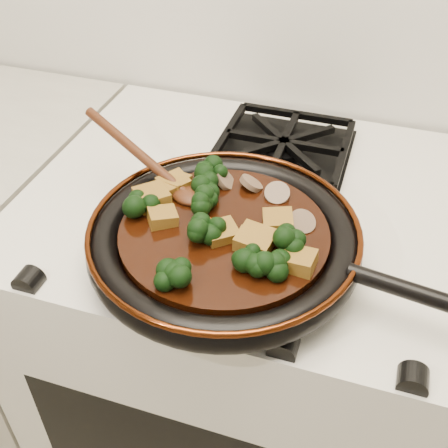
% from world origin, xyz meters
% --- Properties ---
extents(stove, '(0.76, 0.60, 0.90)m').
position_xyz_m(stove, '(0.00, 1.69, 0.45)').
color(stove, silver).
rests_on(stove, ground).
extents(burner_grate_front, '(0.23, 0.23, 0.03)m').
position_xyz_m(burner_grate_front, '(0.00, 1.55, 0.91)').
color(burner_grate_front, black).
rests_on(burner_grate_front, stove).
extents(burner_grate_back, '(0.23, 0.23, 0.03)m').
position_xyz_m(burner_grate_back, '(0.00, 1.83, 0.91)').
color(burner_grate_back, black).
rests_on(burner_grate_back, stove).
extents(skillet, '(0.50, 0.37, 0.05)m').
position_xyz_m(skillet, '(-0.01, 1.53, 0.94)').
color(skillet, black).
rests_on(skillet, burner_grate_front).
extents(braising_sauce, '(0.28, 0.28, 0.02)m').
position_xyz_m(braising_sauce, '(-0.01, 1.53, 0.95)').
color(braising_sauce, black).
rests_on(braising_sauce, skillet).
extents(tofu_cube_0, '(0.05, 0.05, 0.02)m').
position_xyz_m(tofu_cube_0, '(-0.10, 1.52, 0.97)').
color(tofu_cube_0, olive).
rests_on(tofu_cube_0, braising_sauce).
extents(tofu_cube_1, '(0.04, 0.04, 0.03)m').
position_xyz_m(tofu_cube_1, '(0.09, 1.50, 0.97)').
color(tofu_cube_1, olive).
rests_on(tofu_cube_1, braising_sauce).
extents(tofu_cube_2, '(0.06, 0.06, 0.03)m').
position_xyz_m(tofu_cube_2, '(-0.13, 1.56, 0.97)').
color(tofu_cube_2, olive).
rests_on(tofu_cube_2, braising_sauce).
extents(tofu_cube_3, '(0.05, 0.05, 0.03)m').
position_xyz_m(tofu_cube_3, '(0.03, 1.51, 0.97)').
color(tofu_cube_3, olive).
rests_on(tofu_cube_3, braising_sauce).
extents(tofu_cube_4, '(0.05, 0.06, 0.03)m').
position_xyz_m(tofu_cube_4, '(-0.11, 1.60, 0.97)').
color(tofu_cube_4, olive).
rests_on(tofu_cube_4, braising_sauce).
extents(tofu_cube_5, '(0.05, 0.05, 0.02)m').
position_xyz_m(tofu_cube_5, '(0.05, 1.56, 0.97)').
color(tofu_cube_5, olive).
rests_on(tofu_cube_5, braising_sauce).
extents(tofu_cube_6, '(0.04, 0.04, 0.02)m').
position_xyz_m(tofu_cube_6, '(-0.11, 1.60, 0.97)').
color(tofu_cube_6, olive).
rests_on(tofu_cube_6, braising_sauce).
extents(tofu_cube_7, '(0.04, 0.04, 0.02)m').
position_xyz_m(tofu_cube_7, '(0.03, 1.51, 0.97)').
color(tofu_cube_7, olive).
rests_on(tofu_cube_7, braising_sauce).
extents(tofu_cube_8, '(0.06, 0.05, 0.02)m').
position_xyz_m(tofu_cube_8, '(-0.01, 1.52, 0.97)').
color(tofu_cube_8, olive).
rests_on(tofu_cube_8, braising_sauce).
extents(broccoli_floret_0, '(0.09, 0.08, 0.07)m').
position_xyz_m(broccoli_floret_0, '(0.04, 1.47, 0.97)').
color(broccoli_floret_0, black).
rests_on(broccoli_floret_0, braising_sauce).
extents(broccoli_floret_1, '(0.08, 0.08, 0.07)m').
position_xyz_m(broccoli_floret_1, '(-0.05, 1.56, 0.97)').
color(broccoli_floret_1, black).
rests_on(broccoli_floret_1, braising_sauce).
extents(broccoli_floret_2, '(0.09, 0.09, 0.07)m').
position_xyz_m(broccoli_floret_2, '(-0.04, 1.42, 0.97)').
color(broccoli_floret_2, black).
rests_on(broccoli_floret_2, braising_sauce).
extents(broccoli_floret_3, '(0.09, 0.09, 0.07)m').
position_xyz_m(broccoli_floret_3, '(-0.06, 1.64, 0.97)').
color(broccoli_floret_3, black).
rests_on(broccoli_floret_3, braising_sauce).
extents(broccoli_floret_4, '(0.08, 0.08, 0.07)m').
position_xyz_m(broccoli_floret_4, '(-0.03, 1.51, 0.97)').
color(broccoli_floret_4, black).
rests_on(broccoli_floret_4, braising_sauce).
extents(broccoli_floret_5, '(0.08, 0.09, 0.08)m').
position_xyz_m(broccoli_floret_5, '(0.08, 1.52, 0.97)').
color(broccoli_floret_5, black).
rests_on(broccoli_floret_5, braising_sauce).
extents(broccoli_floret_6, '(0.09, 0.08, 0.06)m').
position_xyz_m(broccoli_floret_6, '(-0.06, 1.60, 0.97)').
color(broccoli_floret_6, black).
rests_on(broccoli_floret_6, braising_sauce).
extents(broccoli_floret_7, '(0.07, 0.07, 0.07)m').
position_xyz_m(broccoli_floret_7, '(-0.03, 1.51, 0.97)').
color(broccoli_floret_7, black).
rests_on(broccoli_floret_7, braising_sauce).
extents(broccoli_floret_8, '(0.06, 0.06, 0.06)m').
position_xyz_m(broccoli_floret_8, '(0.07, 1.48, 0.97)').
color(broccoli_floret_8, black).
rests_on(broccoli_floret_8, braising_sauce).
extents(broccoli_floret_9, '(0.07, 0.08, 0.06)m').
position_xyz_m(broccoli_floret_9, '(-0.13, 1.53, 0.97)').
color(broccoli_floret_9, black).
rests_on(broccoli_floret_9, braising_sauce).
extents(carrot_coin_0, '(0.03, 0.03, 0.02)m').
position_xyz_m(carrot_coin_0, '(-0.04, 1.52, 0.96)').
color(carrot_coin_0, '#BB4405').
rests_on(carrot_coin_0, braising_sauce).
extents(carrot_coin_1, '(0.03, 0.03, 0.02)m').
position_xyz_m(carrot_coin_1, '(0.04, 1.53, 0.96)').
color(carrot_coin_1, '#BB4405').
rests_on(carrot_coin_1, braising_sauce).
extents(carrot_coin_2, '(0.03, 0.03, 0.01)m').
position_xyz_m(carrot_coin_2, '(-0.10, 1.52, 0.96)').
color(carrot_coin_2, '#BB4405').
rests_on(carrot_coin_2, braising_sauce).
extents(carrot_coin_3, '(0.03, 0.03, 0.02)m').
position_xyz_m(carrot_coin_3, '(-0.04, 1.53, 0.96)').
color(carrot_coin_3, '#BB4405').
rests_on(carrot_coin_3, braising_sauce).
extents(mushroom_slice_0, '(0.04, 0.04, 0.02)m').
position_xyz_m(mushroom_slice_0, '(0.04, 1.62, 0.97)').
color(mushroom_slice_0, brown).
rests_on(mushroom_slice_0, braising_sauce).
extents(mushroom_slice_1, '(0.05, 0.05, 0.03)m').
position_xyz_m(mushroom_slice_1, '(-0.01, 1.64, 0.97)').
color(mushroom_slice_1, brown).
rests_on(mushroom_slice_1, braising_sauce).
extents(mushroom_slice_2, '(0.05, 0.05, 0.02)m').
position_xyz_m(mushroom_slice_2, '(0.08, 1.57, 0.97)').
color(mushroom_slice_2, brown).
rests_on(mushroom_slice_2, braising_sauce).
extents(mushroom_slice_3, '(0.04, 0.04, 0.03)m').
position_xyz_m(mushroom_slice_3, '(-0.05, 1.63, 0.97)').
color(mushroom_slice_3, brown).
rests_on(mushroom_slice_3, braising_sauce).
extents(mushroom_slice_4, '(0.05, 0.05, 0.02)m').
position_xyz_m(mushroom_slice_4, '(-0.05, 1.43, 0.97)').
color(mushroom_slice_4, brown).
rests_on(mushroom_slice_4, braising_sauce).
extents(wooden_spoon, '(0.14, 0.08, 0.22)m').
position_xyz_m(wooden_spoon, '(-0.14, 1.61, 0.98)').
color(wooden_spoon, '#45200E').
rests_on(wooden_spoon, braising_sauce).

